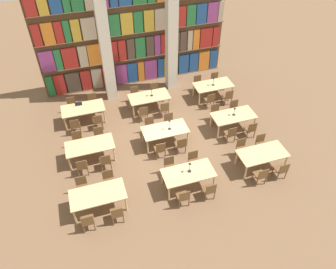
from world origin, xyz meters
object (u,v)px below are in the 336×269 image
at_px(desk_lamp_0, 190,165).
at_px(chair_8, 261,175).
at_px(chair_14, 105,161).
at_px(chair_32, 210,100).
at_px(chair_21, 216,112).
at_px(chair_1, 82,186).
at_px(reading_table_4, 165,131).
at_px(chair_4, 183,197).
at_px(reading_table_8, 213,86).
at_px(chair_13, 78,140).
at_px(desk_lamp_3, 151,91).
at_px(reading_table_1, 188,174).
at_px(chair_29, 135,94).
at_px(pillar_center, 172,33).
at_px(chair_7, 194,160).
at_px(chair_15, 99,136).
at_px(chair_11, 261,143).
at_px(chair_25, 72,105).
at_px(reading_table_0, 98,195).
at_px(chair_28, 143,113).
at_px(chair_35, 215,80).
at_px(chair_20, 231,133).
at_px(chair_30, 164,109).
at_px(chair_16, 160,149).
at_px(chair_10, 282,170).
at_px(reading_table_3, 90,146).
at_px(chair_24, 75,125).
at_px(reading_table_6, 83,109).
at_px(chair_34, 228,96).
at_px(desk_lamp_4, 214,80).
at_px(chair_0, 88,221).
at_px(laptop, 79,104).
at_px(chair_27, 93,102).
at_px(chair_33, 198,83).
at_px(reading_table_2, 262,154).
at_px(chair_9, 242,148).
at_px(chair_22, 250,129).
at_px(desk_lamp_1, 170,123).
at_px(chair_26, 98,121).
at_px(chair_31, 155,91).
at_px(chair_23, 235,108).
at_px(chair_18, 181,144).
at_px(chair_2, 117,213).
at_px(chair_17, 150,126).
at_px(reading_table_7, 149,98).

bearing_deg(desk_lamp_0, chair_8, -16.18).
relative_size(chair_14, chair_32, 1.00).
relative_size(desk_lamp_0, chair_21, 0.55).
bearing_deg(chair_1, reading_table_4, -154.85).
xyz_separation_m(chair_4, reading_table_8, (3.69, 5.82, 0.22)).
xyz_separation_m(chair_13, desk_lamp_3, (3.73, 1.73, 0.58)).
distance_m(reading_table_1, chair_29, 5.88).
relative_size(pillar_center, chair_7, 6.94).
height_order(chair_1, chair_21, same).
xyz_separation_m(chair_15, reading_table_4, (2.70, -0.79, 0.22)).
bearing_deg(chair_11, chair_25, -34.97).
height_order(pillar_center, reading_table_0, pillar_center).
xyz_separation_m(chair_28, chair_35, (4.30, 1.52, 0.00)).
bearing_deg(chair_8, chair_7, 145.07).
height_order(chair_20, chair_30, same).
bearing_deg(chair_1, chair_16, -163.34).
bearing_deg(chair_28, chair_11, -39.90).
xyz_separation_m(chair_10, reading_table_3, (-6.81, 3.29, 0.22)).
bearing_deg(chair_24, chair_20, -22.31).
bearing_deg(reading_table_6, reading_table_3, -90.92).
height_order(chair_34, desk_lamp_4, desk_lamp_4).
height_order(chair_0, chair_10, same).
relative_size(chair_4, chair_20, 1.00).
height_order(pillar_center, laptop, pillar_center).
distance_m(pillar_center, chair_34, 4.10).
bearing_deg(chair_28, chair_27, 142.82).
bearing_deg(chair_21, chair_20, 90.00).
relative_size(reading_table_0, chair_4, 2.23).
xyz_separation_m(chair_14, chair_29, (2.18, 4.04, 0.00)).
relative_size(chair_0, chair_1, 1.00).
bearing_deg(reading_table_6, chair_27, 55.97).
bearing_deg(reading_table_8, chair_20, -100.58).
bearing_deg(chair_0, chair_33, 45.03).
bearing_deg(reading_table_2, chair_9, 120.64).
distance_m(chair_20, chair_22, 0.96).
height_order(desk_lamp_1, chair_26, desk_lamp_1).
xyz_separation_m(chair_20, chair_31, (-2.20, 4.08, 0.00)).
bearing_deg(chair_1, laptop, -95.63).
distance_m(chair_23, chair_25, 7.70).
bearing_deg(desk_lamp_3, laptop, 174.47).
xyz_separation_m(chair_27, reading_table_8, (5.92, -0.83, 0.22)).
bearing_deg(chair_30, reading_table_0, -131.21).
xyz_separation_m(chair_18, laptop, (-3.71, 3.62, 0.34)).
xyz_separation_m(chair_0, chair_2, (0.98, 0.00, 0.00)).
bearing_deg(chair_18, chair_17, 120.11).
height_order(reading_table_0, chair_17, chair_17).
relative_size(pillar_center, chair_18, 6.94).
bearing_deg(reading_table_7, chair_13, -154.35).
distance_m(reading_table_0, chair_11, 6.93).
bearing_deg(reading_table_4, reading_table_6, 140.67).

